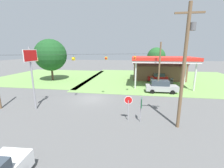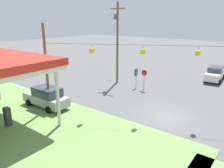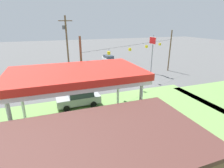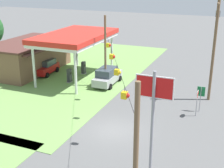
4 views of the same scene
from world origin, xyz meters
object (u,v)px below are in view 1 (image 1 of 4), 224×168
(fuel_pump_near, at_px, (152,82))
(car_at_pumps_rear, at_px, (158,77))
(fuel_pump_far, at_px, (171,83))
(tree_behind_station, at_px, (156,57))
(utility_pole_main, at_px, (185,63))
(gas_station_store, at_px, (158,71))
(stop_sign_roadside, at_px, (128,103))
(route_sign, at_px, (141,105))
(car_at_pumps_front, at_px, (161,86))
(stop_sign_overhead, at_px, (31,65))
(tree_west_verge, at_px, (51,55))
(gas_station_canopy, at_px, (163,60))

(fuel_pump_near, relative_size, car_at_pumps_rear, 0.38)
(fuel_pump_far, bearing_deg, tree_behind_station, 94.75)
(fuel_pump_near, distance_m, utility_pole_main, 16.54)
(fuel_pump_near, xyz_separation_m, fuel_pump_far, (3.58, 0.00, 0.00))
(gas_station_store, xyz_separation_m, stop_sign_roadside, (-5.84, -22.45, -0.16))
(gas_station_store, xyz_separation_m, fuel_pump_near, (-2.11, -7.31, -1.21))
(route_sign, xyz_separation_m, utility_pole_main, (3.31, -0.47, 4.07))
(car_at_pumps_rear, bearing_deg, car_at_pumps_front, 81.37)
(stop_sign_overhead, xyz_separation_m, utility_pole_main, (15.28, -1.78, 0.66))
(stop_sign_overhead, bearing_deg, tree_behind_station, 59.22)
(route_sign, relative_size, tree_west_verge, 0.26)
(gas_station_store, distance_m, fuel_pump_far, 7.56)
(route_sign, height_order, utility_pole_main, utility_pole_main)
(gas_station_store, relative_size, car_at_pumps_rear, 2.71)
(utility_pole_main, bearing_deg, car_at_pumps_front, 88.93)
(fuel_pump_far, distance_m, car_at_pumps_rear, 4.82)
(stop_sign_overhead, distance_m, route_sign, 12.51)
(route_sign, bearing_deg, fuel_pump_far, 68.30)
(stop_sign_overhead, relative_size, route_sign, 2.97)
(gas_station_canopy, bearing_deg, car_at_pumps_front, -99.87)
(car_at_pumps_front, bearing_deg, fuel_pump_far, 58.72)
(utility_pole_main, bearing_deg, car_at_pumps_rear, 87.45)
(car_at_pumps_front, bearing_deg, utility_pole_main, -92.30)
(fuel_pump_near, relative_size, utility_pole_main, 0.16)
(car_at_pumps_rear, xyz_separation_m, utility_pole_main, (-0.90, -20.18, 4.82))
(car_at_pumps_front, xyz_separation_m, stop_sign_roadside, (-4.75, -10.71, 0.80))
(fuel_pump_far, relative_size, car_at_pumps_rear, 0.38)
(stop_sign_roadside, bearing_deg, fuel_pump_far, -115.77)
(gas_station_store, distance_m, stop_sign_overhead, 27.16)
(fuel_pump_far, bearing_deg, gas_station_canopy, 179.95)
(stop_sign_overhead, xyz_separation_m, tree_behind_station, (16.86, 28.30, -0.17))
(car_at_pumps_front, bearing_deg, car_at_pumps_rear, 84.34)
(stop_sign_overhead, bearing_deg, car_at_pumps_rear, 48.68)
(fuel_pump_far, xyz_separation_m, stop_sign_roadside, (-7.31, -15.14, 1.04))
(fuel_pump_far, distance_m, tree_behind_station, 14.99)
(tree_behind_station, relative_size, tree_west_verge, 0.82)
(fuel_pump_far, relative_size, route_sign, 0.68)
(fuel_pump_near, xyz_separation_m, tree_west_verge, (-21.77, 2.27, 4.87))
(car_at_pumps_rear, bearing_deg, route_sign, 73.75)
(fuel_pump_far, relative_size, tree_behind_station, 0.22)
(car_at_pumps_rear, relative_size, tree_behind_station, 0.57)
(tree_west_verge, bearing_deg, stop_sign_overhead, -65.79)
(gas_station_store, xyz_separation_m, stop_sign_overhead, (-16.58, -21.28, 3.15))
(fuel_pump_near, xyz_separation_m, car_at_pumps_rear, (1.71, 4.43, 0.19))
(utility_pole_main, xyz_separation_m, tree_west_verge, (-22.57, 18.01, -0.15))
(gas_station_canopy, xyz_separation_m, car_at_pumps_front, (-0.77, -4.43, -4.00))
(gas_station_store, bearing_deg, car_at_pumps_rear, -98.07)
(gas_station_canopy, distance_m, gas_station_store, 7.93)
(gas_station_store, bearing_deg, tree_behind_station, 87.76)
(car_at_pumps_front, relative_size, stop_sign_overhead, 0.70)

